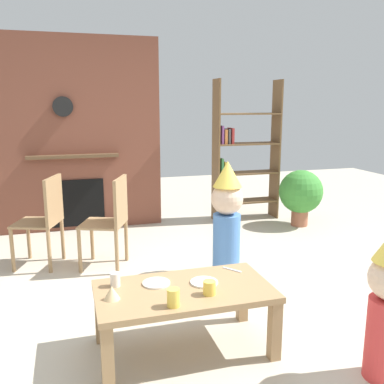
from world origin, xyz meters
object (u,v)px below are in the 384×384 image
object	(u,v)px
paper_cup_near_left	(173,298)
paper_plate_front	(204,282)
paper_plate_rear	(156,283)
coffee_table	(184,298)
paper_cup_near_right	(115,279)
paper_cup_center	(209,288)
child_in_pink	(227,215)
birthday_cake_slice	(112,293)
dining_chair_left	(45,216)
dining_chair_middle	(112,217)
potted_plant_tall	(301,193)
bookshelf	(242,155)

from	to	relation	value
paper_cup_near_left	paper_plate_front	xyz separation A→B (m)	(0.27, 0.26, -0.05)
paper_cup_near_left	paper_plate_rear	world-z (taller)	paper_cup_near_left
coffee_table	paper_cup_near_right	world-z (taller)	paper_cup_near_right
paper_cup_center	coffee_table	bearing A→B (deg)	135.07
paper_cup_center	child_in_pink	xyz separation A→B (m)	(0.60, 1.27, 0.09)
paper_plate_front	birthday_cake_slice	xyz separation A→B (m)	(-0.61, -0.07, 0.04)
birthday_cake_slice	dining_chair_left	world-z (taller)	dining_chair_left
paper_cup_near_right	dining_chair_middle	bearing A→B (deg)	84.92
coffee_table	birthday_cake_slice	bearing A→B (deg)	-177.05
paper_cup_center	child_in_pink	distance (m)	1.40
dining_chair_middle	potted_plant_tall	xyz separation A→B (m)	(2.52, 0.77, -0.07)
dining_chair_middle	dining_chair_left	bearing A→B (deg)	2.41
coffee_table	paper_cup_near_right	xyz separation A→B (m)	(-0.42, 0.16, 0.11)
coffee_table	paper_cup_near_left	size ratio (longest dim) A/B	10.43
coffee_table	dining_chair_middle	size ratio (longest dim) A/B	1.25
paper_plate_rear	birthday_cake_slice	distance (m)	0.33
bookshelf	dining_chair_left	size ratio (longest dim) A/B	2.11
paper_cup_near_right	child_in_pink	distance (m)	1.51
bookshelf	paper_cup_center	xyz separation A→B (m)	(-1.49, -3.01, -0.42)
paper_cup_near_right	paper_plate_rear	size ratio (longest dim) A/B	0.50
coffee_table	dining_chair_left	bearing A→B (deg)	116.69
paper_cup_near_left	dining_chair_middle	distance (m)	1.81
paper_cup_near_right	dining_chair_left	distance (m)	1.72
birthday_cake_slice	paper_cup_near_left	bearing A→B (deg)	-30.02
bookshelf	child_in_pink	world-z (taller)	bookshelf
potted_plant_tall	child_in_pink	bearing A→B (deg)	-140.92
birthday_cake_slice	dining_chair_middle	size ratio (longest dim) A/B	0.11
paper_cup_near_left	bookshelf	bearing A→B (deg)	60.73
paper_cup_near_right	paper_cup_center	xyz separation A→B (m)	(0.54, -0.29, -0.00)
paper_plate_rear	dining_chair_left	xyz separation A→B (m)	(-0.75, 1.69, 0.07)
paper_cup_center	paper_plate_rear	world-z (taller)	paper_cup_center
dining_chair_middle	paper_plate_front	bearing A→B (deg)	127.72
coffee_table	paper_cup_near_right	distance (m)	0.46
paper_cup_near_left	dining_chair_left	distance (m)	2.17
birthday_cake_slice	potted_plant_tall	size ratio (longest dim) A/B	0.14
paper_plate_front	dining_chair_middle	distance (m)	1.61
paper_plate_front	potted_plant_tall	xyz separation A→B (m)	(2.08, 2.32, 0.00)
paper_cup_near_left	paper_cup_near_right	world-z (taller)	paper_cup_near_left
bookshelf	child_in_pink	xyz separation A→B (m)	(-0.89, -1.74, -0.33)
dining_chair_left	paper_cup_near_right	bearing A→B (deg)	126.09
paper_plate_rear	dining_chair_left	bearing A→B (deg)	113.95
paper_cup_near_left	birthday_cake_slice	distance (m)	0.39
child_in_pink	dining_chair_left	world-z (taller)	child_in_pink
paper_cup_near_left	birthday_cake_slice	xyz separation A→B (m)	(-0.33, 0.19, -0.01)
birthday_cake_slice	potted_plant_tall	world-z (taller)	potted_plant_tall
paper_plate_rear	child_in_pink	bearing A→B (deg)	49.19
paper_plate_rear	birthday_cake_slice	xyz separation A→B (m)	(-0.30, -0.14, 0.04)
paper_plate_rear	dining_chair_middle	distance (m)	1.48
paper_cup_near_left	paper_plate_rear	bearing A→B (deg)	95.63
paper_cup_near_right	paper_plate_front	bearing A→B (deg)	-11.77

